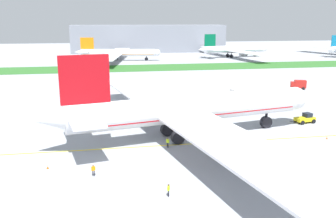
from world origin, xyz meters
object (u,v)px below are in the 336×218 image
Objects in this scene: ground_crew_wingwalker_port at (169,189)px; service_truck_baggage_loader at (240,94)px; pushback_tug at (305,118)px; traffic_cone_near_nose at (48,167)px; ground_crew_wingwalker_starboard at (93,169)px; ground_crew_marshaller_front at (168,142)px; airliner_foreground at (186,110)px; traffic_cone_port_wing at (327,138)px; service_truck_catering_van at (298,84)px; parked_airliner_far_left at (117,53)px; parked_airliner_far_centre at (233,49)px.

service_truck_baggage_loader is at bearing 61.05° from ground_crew_wingwalker_port.
pushback_tug reaches higher than ground_crew_wingwalker_port.
ground_crew_wingwalker_starboard is at bearing -29.81° from traffic_cone_near_nose.
ground_crew_marshaller_front reaches higher than ground_crew_wingwalker_starboard.
pushback_tug is (27.38, 5.69, -4.47)m from airliner_foreground.
service_truck_baggage_loader reaches higher than traffic_cone_port_wing.
ground_crew_marshaller_front is at bearing 38.85° from ground_crew_wingwalker_starboard.
traffic_cone_near_nose is at bearing -155.22° from airliner_foreground.
service_truck_baggage_loader is 26.59m from service_truck_catering_van.
parked_airliner_far_left reaches higher than traffic_cone_near_nose.
ground_crew_marshaller_front is 3.00× the size of traffic_cone_port_wing.
ground_crew_marshaller_front is 140.93m from parked_airliner_far_left.
airliner_foreground is 51.48× the size of ground_crew_wingwalker_port.
airliner_foreground is 17.11× the size of service_truck_catering_van.
service_truck_catering_van is (50.07, 46.67, 0.50)m from ground_crew_marshaller_front.
pushback_tug is 135.06m from parked_airliner_far_left.
airliner_foreground is 14.93× the size of service_truck_baggage_loader.
ground_crew_wingwalker_starboard is (-9.32, 7.86, 0.02)m from ground_crew_wingwalker_port.
parked_airliner_far_left is (-0.13, 158.64, 3.15)m from ground_crew_wingwalker_port.
ground_crew_wingwalker_starboard is (-43.90, -20.29, 0.07)m from pushback_tug.
ground_crew_wingwalker_starboard is (-12.31, -9.92, -0.02)m from ground_crew_marshaller_front.
service_truck_baggage_loader is 118.08m from parked_airliner_far_centre.
airliner_foreground is 28.32m from pushback_tug.
pushback_tug is at bearing 11.74° from airliner_foreground.
ground_crew_marshaller_front is 20.01m from traffic_cone_near_nose.
ground_crew_wingwalker_port is 0.33× the size of service_truck_catering_van.
ground_crew_wingwalker_port is at bearing -118.95° from service_truck_baggage_loader.
parked_airliner_far_left is at bearing 86.51° from ground_crew_wingwalker_starboard.
service_truck_catering_van reaches higher than ground_crew_wingwalker_starboard.
parked_airliner_far_left reaches higher than traffic_cone_port_wing.
service_truck_baggage_loader is 1.15× the size of service_truck_catering_van.
service_truck_catering_van is at bearing 42.21° from ground_crew_wingwalker_starboard.
pushback_tug is at bearing 18.18° from ground_crew_marshaller_front.
pushback_tug is at bearing -77.63° from service_truck_baggage_loader.
traffic_cone_near_nose is (-16.07, 11.73, -0.73)m from ground_crew_wingwalker_port.
airliner_foreground is 1.20× the size of parked_airliner_far_centre.
parked_airliner_far_centre is at bearing 67.11° from airliner_foreground.
airliner_foreground reaches higher than service_truck_baggage_loader.
ground_crew_wingwalker_starboard is 84.23m from service_truck_catering_van.
traffic_cone_port_wing is 145.18m from parked_airliner_far_left.
ground_crew_wingwalker_starboard is 2.93× the size of traffic_cone_near_nose.
service_truck_catering_van reaches higher than pushback_tug.
traffic_cone_port_wing is 0.01× the size of parked_airliner_far_left.
parked_airliner_far_centre is at bearing 63.97° from ground_crew_wingwalker_starboard.
pushback_tug is 0.09× the size of parked_airliner_far_centre.
parked_airliner_far_left is (-53.20, 94.19, 2.60)m from service_truck_catering_van.
service_truck_catering_van is 108.20m from parked_airliner_far_left.
parked_airliner_far_centre reaches higher than traffic_cone_near_nose.
ground_crew_marshaller_front is at bearing -161.82° from pushback_tug.
traffic_cone_near_nose is 0.01× the size of parked_airliner_far_left.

